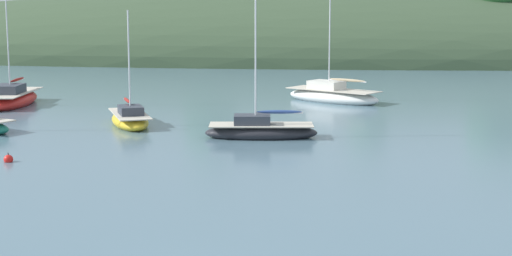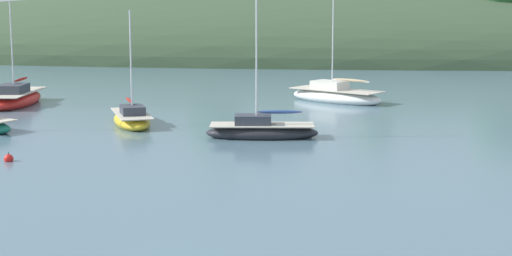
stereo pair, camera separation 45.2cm
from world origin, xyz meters
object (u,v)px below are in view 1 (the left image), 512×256
Objects in this scene: sailboat_red_portside at (12,99)px; sailboat_black_sloop at (260,131)px; sailboat_yellow_far at (332,96)px; sailboat_grey_yawl at (130,119)px; mooring_buoy_outer at (8,159)px.

sailboat_red_portside reaches higher than sailboat_black_sloop.
sailboat_yellow_far reaches higher than sailboat_grey_yawl.
sailboat_yellow_far is 16.64m from sailboat_black_sloop.
sailboat_red_portside reaches higher than sailboat_grey_yawl.
sailboat_grey_yawl reaches higher than mooring_buoy_outer.
sailboat_black_sloop is at bearing -103.55° from sailboat_yellow_far.
sailboat_yellow_far is at bearing 45.95° from sailboat_grey_yawl.
sailboat_grey_yawl is at bearing -37.15° from sailboat_red_portside.
sailboat_red_portside is at bearing 142.85° from sailboat_grey_yawl.
sailboat_black_sloop is (-3.90, -16.18, -0.07)m from sailboat_yellow_far.
sailboat_black_sloop is at bearing -31.69° from sailboat_red_portside.
sailboat_red_portside is 21.08m from mooring_buoy_outer.
sailboat_yellow_far is at bearing 57.88° from mooring_buoy_outer.
sailboat_black_sloop reaches higher than sailboat_grey_yawl.
sailboat_yellow_far reaches higher than mooring_buoy_outer.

